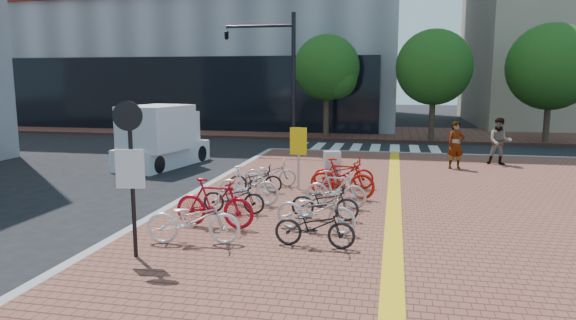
% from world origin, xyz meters
% --- Properties ---
extents(ground, '(120.00, 120.00, 0.00)m').
position_xyz_m(ground, '(0.00, 0.00, 0.00)').
color(ground, black).
rests_on(ground, ground).
extents(sidewalk, '(14.00, 34.00, 0.15)m').
position_xyz_m(sidewalk, '(3.00, -5.00, 0.07)').
color(sidewalk, brown).
rests_on(sidewalk, ground).
extents(tactile_strip, '(0.40, 34.00, 0.01)m').
position_xyz_m(tactile_strip, '(2.00, -5.00, 0.16)').
color(tactile_strip, gold).
rests_on(tactile_strip, sidewalk).
extents(kerb_west, '(0.25, 34.00, 0.15)m').
position_xyz_m(kerb_west, '(-4.00, -5.00, 0.08)').
color(kerb_west, gray).
rests_on(kerb_west, ground).
extents(kerb_north, '(14.00, 0.25, 0.15)m').
position_xyz_m(kerb_north, '(3.00, 12.00, 0.08)').
color(kerb_north, gray).
rests_on(kerb_north, ground).
extents(far_sidewalk, '(70.00, 8.00, 0.15)m').
position_xyz_m(far_sidewalk, '(0.00, 21.00, 0.07)').
color(far_sidewalk, brown).
rests_on(far_sidewalk, ground).
extents(crosswalk, '(7.50, 4.00, 0.01)m').
position_xyz_m(crosswalk, '(0.50, 14.00, 0.01)').
color(crosswalk, silver).
rests_on(crosswalk, ground).
extents(street_trees, '(16.20, 4.60, 6.35)m').
position_xyz_m(street_trees, '(5.04, 17.45, 4.10)').
color(street_trees, '#38281E').
rests_on(street_trees, far_sidewalk).
extents(bike_0, '(2.06, 1.03, 1.04)m').
position_xyz_m(bike_0, '(-2.12, -2.67, 0.67)').
color(bike_0, white).
rests_on(bike_0, sidewalk).
extents(bike_1, '(1.95, 0.64, 1.16)m').
position_xyz_m(bike_1, '(-2.09, -1.45, 0.73)').
color(bike_1, '#AE0C1D').
rests_on(bike_1, sidewalk).
extents(bike_2, '(1.64, 0.62, 0.85)m').
position_xyz_m(bike_2, '(-2.05, -0.14, 0.58)').
color(bike_2, black).
rests_on(bike_2, sidewalk).
extents(bike_3, '(1.80, 0.60, 1.07)m').
position_xyz_m(bike_3, '(-1.94, 0.81, 0.68)').
color(bike_3, white).
rests_on(bike_3, sidewalk).
extents(bike_4, '(1.68, 0.81, 0.85)m').
position_xyz_m(bike_4, '(-2.13, 2.28, 0.57)').
color(bike_4, black).
rests_on(bike_4, sidewalk).
extents(bike_5, '(1.71, 0.83, 0.86)m').
position_xyz_m(bike_5, '(-1.90, 3.28, 0.58)').
color(bike_5, '#AFB0B4').
rests_on(bike_5, sidewalk).
extents(bike_6, '(1.70, 0.63, 0.88)m').
position_xyz_m(bike_6, '(0.41, -2.37, 0.59)').
color(bike_6, black).
rests_on(bike_6, sidewalk).
extents(bike_7, '(1.96, 0.98, 0.99)m').
position_xyz_m(bike_7, '(0.26, -1.29, 0.64)').
color(bike_7, silver).
rests_on(bike_7, sidewalk).
extents(bike_8, '(1.72, 0.68, 0.89)m').
position_xyz_m(bike_8, '(0.33, -0.25, 0.59)').
color(bike_8, black).
rests_on(bike_8, sidewalk).
extents(bike_9, '(1.72, 0.70, 1.00)m').
position_xyz_m(bike_9, '(0.46, 1.00, 0.65)').
color(bike_9, silver).
rests_on(bike_9, sidewalk).
extents(bike_10, '(1.99, 0.83, 1.16)m').
position_xyz_m(bike_10, '(0.51, 2.14, 0.73)').
color(bike_10, '#9E160B').
rests_on(bike_10, sidewalk).
extents(bike_11, '(1.94, 0.85, 0.99)m').
position_xyz_m(bike_11, '(0.42, 3.41, 0.64)').
color(bike_11, '#AE0C11').
rests_on(bike_11, sidewalk).
extents(pedestrian_a, '(0.76, 0.62, 1.82)m').
position_xyz_m(pedestrian_a, '(4.27, 7.90, 1.06)').
color(pedestrian_a, gray).
rests_on(pedestrian_a, sidewalk).
extents(pedestrian_b, '(0.98, 0.80, 1.89)m').
position_xyz_m(pedestrian_b, '(6.09, 9.23, 1.09)').
color(pedestrian_b, '#4E5763').
rests_on(pedestrian_b, sidewalk).
extents(utility_box, '(0.61, 0.52, 1.12)m').
position_xyz_m(utility_box, '(0.01, 3.85, 0.71)').
color(utility_box, silver).
rests_on(utility_box, sidewalk).
extents(yellow_sign, '(0.53, 0.13, 1.95)m').
position_xyz_m(yellow_sign, '(-0.95, 3.01, 1.50)').
color(yellow_sign, '#B7B7BC').
rests_on(yellow_sign, sidewalk).
extents(notice_sign, '(0.56, 0.18, 3.03)m').
position_xyz_m(notice_sign, '(-2.92, -3.70, 2.06)').
color(notice_sign, black).
rests_on(notice_sign, sidewalk).
extents(traffic_light_pole, '(3.44, 1.32, 6.40)m').
position_xyz_m(traffic_light_pole, '(-4.17, 11.04, 4.57)').
color(traffic_light_pole, black).
rests_on(traffic_light_pole, sidewalk).
extents(box_truck, '(2.61, 4.63, 2.53)m').
position_xyz_m(box_truck, '(-7.43, 7.01, 1.19)').
color(box_truck, silver).
rests_on(box_truck, ground).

